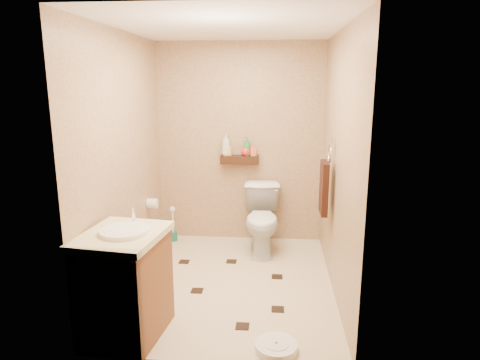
{
  "coord_description": "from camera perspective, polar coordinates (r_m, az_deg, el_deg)",
  "views": [
    {
      "loc": [
        0.42,
        -3.87,
        1.94
      ],
      "look_at": [
        0.08,
        0.25,
        0.98
      ],
      "focal_mm": 32.0,
      "sensor_mm": 36.0,
      "label": 1
    }
  ],
  "objects": [
    {
      "name": "wall_right",
      "position": [
        3.98,
        12.97,
        1.99
      ],
      "size": [
        0.04,
        2.5,
        2.4
      ],
      "primitive_type": "cube",
      "color": "tan",
      "rests_on": "ground"
    },
    {
      "name": "bathroom_scale",
      "position": [
        3.39,
        4.85,
        -21.3
      ],
      "size": [
        0.39,
        0.39,
        0.06
      ],
      "rotation": [
        0.0,
        0.0,
        0.27
      ],
      "color": "white",
      "rests_on": "ground"
    },
    {
      "name": "toilet_brush",
      "position": [
        5.4,
        -8.92,
        -6.43
      ],
      "size": [
        0.1,
        0.1,
        0.44
      ],
      "color": "#186056",
      "rests_on": "ground"
    },
    {
      "name": "wall_left",
      "position": [
        4.19,
        -15.22,
        2.4
      ],
      "size": [
        0.04,
        2.5,
        2.4
      ],
      "primitive_type": "cube",
      "color": "tan",
      "rests_on": "ground"
    },
    {
      "name": "bottle_b",
      "position": [
        5.13,
        -1.73,
        4.24
      ],
      "size": [
        0.11,
        0.11,
        0.17
      ],
      "primitive_type": "imported",
      "rotation": [
        0.0,
        0.0,
        2.08
      ],
      "color": "#FFA235",
      "rests_on": "wall_shelf"
    },
    {
      "name": "toilet",
      "position": [
        4.96,
        3.0,
        -5.32
      ],
      "size": [
        0.46,
        0.77,
        0.76
      ],
      "primitive_type": "imported",
      "rotation": [
        0.0,
        0.0,
        0.05
      ],
      "color": "white",
      "rests_on": "ground"
    },
    {
      "name": "floor_accents",
      "position": [
        4.29,
        -0.9,
        -13.82
      ],
      "size": [
        1.13,
        1.37,
        0.01
      ],
      "color": "black",
      "rests_on": "ground"
    },
    {
      "name": "bottle_e",
      "position": [
        5.11,
        1.74,
        4.07
      ],
      "size": [
        0.08,
        0.08,
        0.15
      ],
      "primitive_type": "imported",
      "rotation": [
        0.0,
        0.0,
        3.43
      ],
      "color": "#D76B47",
      "rests_on": "wall_shelf"
    },
    {
      "name": "ground",
      "position": [
        4.35,
        -1.4,
        -13.45
      ],
      "size": [
        2.5,
        2.5,
        0.0
      ],
      "primitive_type": "plane",
      "color": "beige",
      "rests_on": "ground"
    },
    {
      "name": "toilet_paper",
      "position": [
        4.91,
        -11.61,
        -3.08
      ],
      "size": [
        0.12,
        0.11,
        0.12
      ],
      "color": "white",
      "rests_on": "wall_left"
    },
    {
      "name": "wall_back",
      "position": [
        5.19,
        0.0,
        4.84
      ],
      "size": [
        2.0,
        0.04,
        2.4
      ],
      "primitive_type": "cube",
      "color": "tan",
      "rests_on": "ground"
    },
    {
      "name": "wall_shelf",
      "position": [
        5.14,
        -0.07,
        2.73
      ],
      "size": [
        0.46,
        0.14,
        0.1
      ],
      "primitive_type": "cube",
      "color": "#361C0E",
      "rests_on": "wall_back"
    },
    {
      "name": "ceiling",
      "position": [
        3.92,
        -1.6,
        19.76
      ],
      "size": [
        2.0,
        2.5,
        0.02
      ],
      "primitive_type": "cube",
      "color": "white",
      "rests_on": "wall_back"
    },
    {
      "name": "vanity",
      "position": [
        3.47,
        -15.05,
        -13.14
      ],
      "size": [
        0.65,
        0.76,
        0.97
      ],
      "rotation": [
        0.0,
        0.0,
        -0.13
      ],
      "color": "brown",
      "rests_on": "ground"
    },
    {
      "name": "wall_front",
      "position": [
        2.76,
        -4.3,
        -2.58
      ],
      "size": [
        2.0,
        0.04,
        2.4
      ],
      "primitive_type": "cube",
      "color": "tan",
      "rests_on": "ground"
    },
    {
      "name": "bottle_a",
      "position": [
        5.13,
        -1.87,
        4.79
      ],
      "size": [
        0.14,
        0.14,
        0.27
      ],
      "primitive_type": "imported",
      "rotation": [
        0.0,
        0.0,
        2.65
      ],
      "color": "beige",
      "rests_on": "wall_shelf"
    },
    {
      "name": "bottle_c",
      "position": [
        5.12,
        0.79,
        4.06
      ],
      "size": [
        0.16,
        0.16,
        0.14
      ],
      "primitive_type": "imported",
      "rotation": [
        0.0,
        0.0,
        4.04
      ],
      "color": "red",
      "rests_on": "wall_shelf"
    },
    {
      "name": "bottle_d",
      "position": [
        5.11,
        0.91,
        4.52
      ],
      "size": [
        0.1,
        0.1,
        0.23
      ],
      "primitive_type": "imported",
      "rotation": [
        0.0,
        0.0,
        4.54
      ],
      "color": "#2B8341",
      "rests_on": "wall_shelf"
    },
    {
      "name": "towel_ring",
      "position": [
        4.27,
        11.18,
        -0.7
      ],
      "size": [
        0.12,
        0.3,
        0.76
      ],
      "color": "silver",
      "rests_on": "wall_right"
    }
  ]
}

